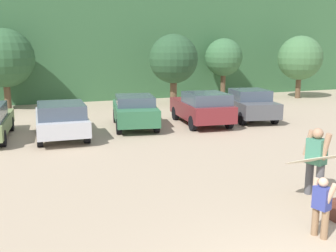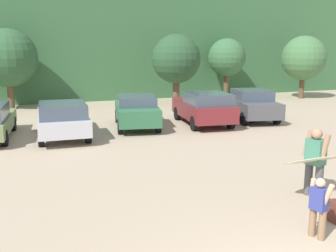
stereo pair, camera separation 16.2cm
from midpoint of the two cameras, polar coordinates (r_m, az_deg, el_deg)
hillside_ridge at (r=33.12m, az=-14.00°, el=12.03°), size 108.00×12.00×8.46m
tree_far_right at (r=25.20m, az=-22.12°, el=9.15°), size 3.45×3.45×4.79m
tree_right at (r=25.13m, az=1.40°, el=9.70°), size 3.10×3.10×4.50m
tree_center_left at (r=29.10m, az=8.72°, el=9.82°), size 2.71×2.71×4.32m
tree_ridge_back at (r=30.20m, az=19.29°, el=9.31°), size 3.17×3.17×4.50m
parked_car_silver at (r=16.68m, az=-14.85°, el=1.08°), size 2.16×4.60×1.50m
parked_car_forest_green at (r=18.23m, az=-4.37°, el=2.27°), size 2.57×4.38×1.50m
parked_car_maroon at (r=18.86m, az=5.49°, el=2.71°), size 2.39×4.40×1.60m
parked_car_dark_gray at (r=20.56m, az=12.21°, el=3.11°), size 2.64×4.42×1.57m
person_adult at (r=10.38m, az=21.07°, el=-4.44°), size 0.42×0.76×1.74m
person_child at (r=8.28m, az=21.64°, el=-10.58°), size 0.29×0.53×1.23m
surfboard_cream at (r=10.37m, az=21.94°, el=-4.46°), size 2.26×0.63×0.33m
backpack_dropped at (r=9.32m, az=23.66°, el=-11.35°), size 0.24×0.34×0.45m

